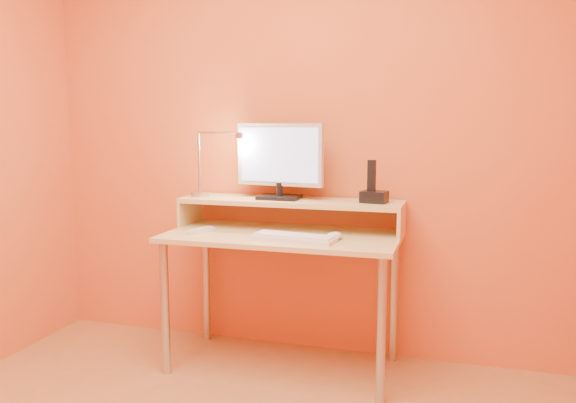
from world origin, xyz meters
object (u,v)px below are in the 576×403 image
(phone_dock, at_px, (374,197))
(mouse, at_px, (334,236))
(monitor_panel, at_px, (280,155))
(remote_control, at_px, (201,231))
(lamp_base, at_px, (200,194))
(keyboard, at_px, (294,239))

(phone_dock, bearing_deg, mouse, -116.21)
(monitor_panel, bearing_deg, phone_dock, 5.55)
(mouse, bearing_deg, remote_control, -160.15)
(monitor_panel, height_order, remote_control, monitor_panel)
(monitor_panel, relative_size, lamp_base, 4.89)
(lamp_base, distance_m, mouse, 0.84)
(monitor_panel, relative_size, remote_control, 2.81)
(phone_dock, relative_size, mouse, 1.12)
(keyboard, bearing_deg, monitor_panel, 126.00)
(lamp_base, bearing_deg, mouse, -13.88)
(monitor_panel, distance_m, phone_dock, 0.55)
(monitor_panel, height_order, mouse, monitor_panel)
(keyboard, bearing_deg, lamp_base, 164.00)
(keyboard, bearing_deg, mouse, 29.62)
(monitor_panel, distance_m, keyboard, 0.53)
(phone_dock, height_order, keyboard, phone_dock)
(lamp_base, distance_m, phone_dock, 0.97)
(lamp_base, relative_size, keyboard, 0.24)
(keyboard, xyz_separation_m, remote_control, (-0.52, 0.06, -0.00))
(monitor_panel, bearing_deg, remote_control, -138.40)
(remote_control, bearing_deg, mouse, 19.37)
(mouse, bearing_deg, phone_dock, 74.24)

